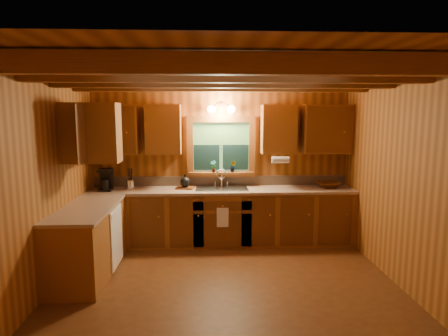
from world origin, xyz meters
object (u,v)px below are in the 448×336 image
coffee_maker (106,180)px  wicker_basket (328,185)px  sink (222,191)px  cutting_board (185,188)px

coffee_maker → wicker_basket: size_ratio=0.93×
sink → coffee_maker: 1.83m
sink → coffee_maker: size_ratio=2.39×
coffee_maker → cutting_board: 1.24m
wicker_basket → sink: bearing=-179.2°
sink → wicker_basket: size_ratio=2.22×
coffee_maker → wicker_basket: (3.54, 0.06, -0.12)m
sink → cutting_board: size_ratio=2.90×
sink → wicker_basket: (1.73, 0.02, 0.09)m
sink → wicker_basket: sink is taller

